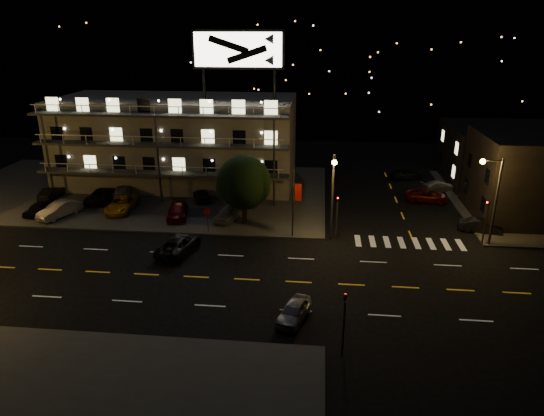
# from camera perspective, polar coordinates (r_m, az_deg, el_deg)

# --- Properties ---
(ground) EXTENTS (140.00, 140.00, 0.00)m
(ground) POSITION_cam_1_polar(r_m,az_deg,el_deg) (38.16, -5.97, -8.21)
(ground) COLOR black
(ground) RESTS_ON ground
(curb_nw) EXTENTS (44.00, 24.00, 0.15)m
(curb_nw) POSITION_cam_1_polar(r_m,az_deg,el_deg) (59.69, -15.39, 1.99)
(curb_nw) COLOR #373835
(curb_nw) RESTS_ON ground
(curb_ne) EXTENTS (16.00, 24.00, 0.15)m
(curb_ne) POSITION_cam_1_polar(r_m,az_deg,el_deg) (60.20, 27.66, 0.48)
(curb_ne) COLOR #373835
(curb_ne) RESTS_ON ground
(motel) EXTENTS (28.00, 13.80, 18.10)m
(motel) POSITION_cam_1_polar(r_m,az_deg,el_deg) (60.55, -10.95, 7.80)
(motel) COLOR gray
(motel) RESTS_ON ground
(side_bldg_back) EXTENTS (14.06, 12.00, 7.00)m
(side_bldg_back) POSITION_cam_1_polar(r_m,az_deg,el_deg) (66.47, 25.75, 5.61)
(side_bldg_back) COLOR black
(side_bldg_back) RESTS_ON ground
(hill_backdrop) EXTENTS (120.00, 25.00, 24.00)m
(hill_backdrop) POSITION_cam_1_polar(r_m,az_deg,el_deg) (102.58, -1.66, 16.72)
(hill_backdrop) COLOR black
(hill_backdrop) RESTS_ON ground
(streetlight_nc) EXTENTS (0.44, 1.92, 8.00)m
(streetlight_nc) POSITION_cam_1_polar(r_m,az_deg,el_deg) (42.78, 7.16, 2.21)
(streetlight_nc) COLOR #2D2D30
(streetlight_nc) RESTS_ON ground
(streetlight_ne) EXTENTS (1.92, 0.44, 8.00)m
(streetlight_ne) POSITION_cam_1_polar(r_m,az_deg,el_deg) (45.60, 24.54, 1.63)
(streetlight_ne) COLOR #2D2D30
(streetlight_ne) RESTS_ON ground
(signal_nw) EXTENTS (0.20, 0.27, 4.60)m
(signal_nw) POSITION_cam_1_polar(r_m,az_deg,el_deg) (44.13, 7.67, -0.53)
(signal_nw) COLOR #2D2D30
(signal_nw) RESTS_ON ground
(signal_sw) EXTENTS (0.20, 0.27, 4.60)m
(signal_sw) POSITION_cam_1_polar(r_m,az_deg,el_deg) (28.90, 8.48, -12.63)
(signal_sw) COLOR #2D2D30
(signal_sw) RESTS_ON ground
(signal_ne) EXTENTS (0.27, 0.20, 4.60)m
(signal_ne) POSITION_cam_1_polar(r_m,az_deg,el_deg) (46.48, 23.88, -1.07)
(signal_ne) COLOR #2D2D30
(signal_ne) RESTS_ON ground
(banner_north) EXTENTS (0.83, 0.16, 6.40)m
(banner_north) POSITION_cam_1_polar(r_m,az_deg,el_deg) (43.76, 2.60, 0.66)
(banner_north) COLOR #2D2D30
(banner_north) RESTS_ON ground
(stop_sign) EXTENTS (0.91, 0.11, 2.61)m
(stop_sign) POSITION_cam_1_polar(r_m,az_deg,el_deg) (45.65, -7.61, -0.96)
(stop_sign) COLOR #2D2D30
(stop_sign) RESTS_ON ground
(tree) EXTENTS (5.42, 5.22, 6.83)m
(tree) POSITION_cam_1_polar(r_m,az_deg,el_deg) (46.54, -3.41, 2.87)
(tree) COLOR black
(tree) RESTS_ON curb_nw
(lot_car_0) EXTENTS (1.92, 3.81, 1.25)m
(lot_car_0) POSITION_cam_1_polar(r_m,az_deg,el_deg) (55.43, -25.82, -0.03)
(lot_car_0) COLOR black
(lot_car_0) RESTS_ON curb_nw
(lot_car_1) EXTENTS (3.29, 4.84, 1.51)m
(lot_car_1) POSITION_cam_1_polar(r_m,az_deg,el_deg) (53.67, -23.76, -0.18)
(lot_car_1) COLOR gray
(lot_car_1) RESTS_ON curb_nw
(lot_car_2) EXTENTS (2.65, 5.29, 1.44)m
(lot_car_2) POSITION_cam_1_polar(r_m,az_deg,el_deg) (53.21, -17.24, 0.45)
(lot_car_2) COLOR orange
(lot_car_2) RESTS_ON curb_nw
(lot_car_3) EXTENTS (2.67, 4.86, 1.34)m
(lot_car_3) POSITION_cam_1_polar(r_m,az_deg,el_deg) (49.94, -11.05, -0.35)
(lot_car_3) COLOR #590E0C
(lot_car_3) RESTS_ON curb_nw
(lot_car_4) EXTENTS (2.92, 4.55, 1.44)m
(lot_car_4) POSITION_cam_1_polar(r_m,az_deg,el_deg) (48.60, -5.09, -0.56)
(lot_car_4) COLOR gray
(lot_car_4) RESTS_ON curb_nw
(lot_car_5) EXTENTS (1.51, 3.95, 1.28)m
(lot_car_5) POSITION_cam_1_polar(r_m,az_deg,el_deg) (59.89, -24.53, 1.63)
(lot_car_5) COLOR black
(lot_car_5) RESTS_ON curb_nw
(lot_car_6) EXTENTS (2.61, 5.38, 1.48)m
(lot_car_6) POSITION_cam_1_polar(r_m,az_deg,el_deg) (56.79, -19.25, 1.49)
(lot_car_6) COLOR black
(lot_car_6) RESTS_ON curb_nw
(lot_car_7) EXTENTS (3.45, 5.32, 1.43)m
(lot_car_7) POSITION_cam_1_polar(r_m,az_deg,el_deg) (57.21, -17.17, 1.85)
(lot_car_7) COLOR gray
(lot_car_7) RESTS_ON curb_nw
(lot_car_8) EXTENTS (2.98, 4.11, 1.30)m
(lot_car_8) POSITION_cam_1_polar(r_m,az_deg,el_deg) (54.42, -8.27, 1.55)
(lot_car_8) COLOR black
(lot_car_8) RESTS_ON curb_nw
(lot_car_9) EXTENTS (2.27, 4.25, 1.33)m
(lot_car_9) POSITION_cam_1_polar(r_m,az_deg,el_deg) (52.74, -3.04, 1.14)
(lot_car_9) COLOR #590E0C
(lot_car_9) RESTS_ON curb_nw
(side_car_0) EXTENTS (4.13, 2.28, 1.29)m
(side_car_0) POSITION_cam_1_polar(r_m,az_deg,el_deg) (49.89, 23.37, -1.95)
(side_car_0) COLOR black
(side_car_0) RESTS_ON ground
(side_car_1) EXTENTS (4.77, 2.36, 1.30)m
(side_car_1) POSITION_cam_1_polar(r_m,az_deg,el_deg) (56.70, 17.75, 1.38)
(side_car_1) COLOR #590E0C
(side_car_1) RESTS_ON ground
(side_car_2) EXTENTS (4.63, 3.30, 1.25)m
(side_car_2) POSITION_cam_1_polar(r_m,az_deg,el_deg) (60.63, 19.01, 2.42)
(side_car_2) COLOR gray
(side_car_2) RESTS_ON ground
(side_car_3) EXTENTS (4.31, 2.62, 1.37)m
(side_car_3) POSITION_cam_1_polar(r_m,az_deg,el_deg) (64.49, 15.52, 3.91)
(side_car_3) COLOR black
(side_car_3) RESTS_ON ground
(road_car_east) EXTENTS (2.56, 4.04, 1.28)m
(road_car_east) POSITION_cam_1_polar(r_m,az_deg,el_deg) (32.81, 2.58, -12.00)
(road_car_east) COLOR gray
(road_car_east) RESTS_ON ground
(road_car_west) EXTENTS (3.34, 5.59, 1.45)m
(road_car_west) POSITION_cam_1_polar(r_m,az_deg,el_deg) (42.57, -10.92, -4.23)
(road_car_west) COLOR black
(road_car_west) RESTS_ON ground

